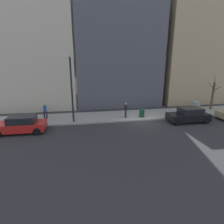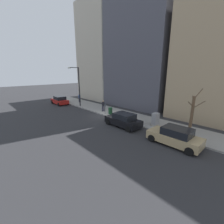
{
  "view_description": "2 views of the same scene",
  "coord_description": "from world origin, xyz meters",
  "px_view_note": "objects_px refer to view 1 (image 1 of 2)",
  "views": [
    {
      "loc": [
        -16.82,
        6.3,
        5.97
      ],
      "look_at": [
        1.16,
        3.06,
        0.83
      ],
      "focal_mm": 28.0,
      "sensor_mm": 36.0,
      "label": 1
    },
    {
      "loc": [
        -12.72,
        -15.3,
        5.84
      ],
      "look_at": [
        -0.16,
        -1.76,
        0.91
      ],
      "focal_mm": 24.0,
      "sensor_mm": 36.0,
      "label": 2
    }
  ],
  "objects_px": {
    "trash_bin": "(142,113)",
    "office_block_center": "(113,7)",
    "parked_car_red": "(21,125)",
    "pedestrian_near_meter": "(126,109)",
    "parked_car_black": "(189,115)",
    "parking_meter": "(139,111)",
    "bare_tree": "(213,95)",
    "utility_box": "(196,107)",
    "streetlamp": "(71,84)",
    "office_tower_left": "(189,44)",
    "office_tower_right": "(40,33)",
    "pedestrian_midblock": "(45,110)"
  },
  "relations": [
    {
      "from": "pedestrian_midblock",
      "to": "office_block_center",
      "type": "height_order",
      "value": "office_block_center"
    },
    {
      "from": "office_tower_right",
      "to": "pedestrian_near_meter",
      "type": "bearing_deg",
      "value": -132.64
    },
    {
      "from": "office_tower_right",
      "to": "bare_tree",
      "type": "bearing_deg",
      "value": -109.23
    },
    {
      "from": "bare_tree",
      "to": "office_tower_left",
      "type": "height_order",
      "value": "office_tower_left"
    },
    {
      "from": "trash_bin",
      "to": "office_block_center",
      "type": "xyz_separation_m",
      "value": [
        10.54,
        1.29,
        13.3
      ]
    },
    {
      "from": "parking_meter",
      "to": "bare_tree",
      "type": "xyz_separation_m",
      "value": [
        2.16,
        -10.59,
        1.05
      ]
    },
    {
      "from": "trash_bin",
      "to": "office_block_center",
      "type": "bearing_deg",
      "value": 6.95
    },
    {
      "from": "parking_meter",
      "to": "trash_bin",
      "type": "xyz_separation_m",
      "value": [
        0.45,
        -0.56,
        -0.38
      ]
    },
    {
      "from": "parking_meter",
      "to": "office_block_center",
      "type": "bearing_deg",
      "value": 3.79
    },
    {
      "from": "trash_bin",
      "to": "office_tower_left",
      "type": "distance_m",
      "value": 18.37
    },
    {
      "from": "streetlamp",
      "to": "office_tower_left",
      "type": "relative_size",
      "value": 0.36
    },
    {
      "from": "streetlamp",
      "to": "office_tower_left",
      "type": "xyz_separation_m",
      "value": [
        11.69,
        -19.41,
        5.03
      ]
    },
    {
      "from": "office_block_center",
      "to": "parked_car_black",
      "type": "bearing_deg",
      "value": -155.78
    },
    {
      "from": "parked_car_red",
      "to": "streetlamp",
      "type": "distance_m",
      "value": 5.72
    },
    {
      "from": "parking_meter",
      "to": "office_tower_left",
      "type": "height_order",
      "value": "office_tower_left"
    },
    {
      "from": "parked_car_black",
      "to": "parking_meter",
      "type": "distance_m",
      "value": 5.18
    },
    {
      "from": "parked_car_black",
      "to": "pedestrian_near_meter",
      "type": "height_order",
      "value": "pedestrian_near_meter"
    },
    {
      "from": "parking_meter",
      "to": "bare_tree",
      "type": "distance_m",
      "value": 10.86
    },
    {
      "from": "parking_meter",
      "to": "parked_car_red",
      "type": "bearing_deg",
      "value": 97.91
    },
    {
      "from": "office_block_center",
      "to": "office_tower_right",
      "type": "relative_size",
      "value": 1.41
    },
    {
      "from": "parked_car_black",
      "to": "pedestrian_midblock",
      "type": "distance_m",
      "value": 15.21
    },
    {
      "from": "trash_bin",
      "to": "pedestrian_near_meter",
      "type": "xyz_separation_m",
      "value": [
        0.2,
        1.81,
        0.49
      ]
    },
    {
      "from": "trash_bin",
      "to": "office_block_center",
      "type": "relative_size",
      "value": 0.03
    },
    {
      "from": "pedestrian_midblock",
      "to": "office_tower_right",
      "type": "bearing_deg",
      "value": 77.75
    },
    {
      "from": "parked_car_red",
      "to": "office_tower_right",
      "type": "height_order",
      "value": "office_tower_right"
    },
    {
      "from": "utility_box",
      "to": "parking_meter",
      "type": "bearing_deg",
      "value": 96.53
    },
    {
      "from": "trash_bin",
      "to": "office_tower_left",
      "type": "xyz_separation_m",
      "value": [
        11.07,
        -11.98,
        8.45
      ]
    },
    {
      "from": "office_tower_left",
      "to": "parking_meter",
      "type": "bearing_deg",
      "value": 132.56
    },
    {
      "from": "parked_car_red",
      "to": "parked_car_black",
      "type": "bearing_deg",
      "value": -89.03
    },
    {
      "from": "trash_bin",
      "to": "utility_box",
      "type": "bearing_deg",
      "value": -86.67
    },
    {
      "from": "parked_car_red",
      "to": "bare_tree",
      "type": "distance_m",
      "value": 22.28
    },
    {
      "from": "utility_box",
      "to": "office_tower_left",
      "type": "distance_m",
      "value": 14.4
    },
    {
      "from": "trash_bin",
      "to": "office_tower_right",
      "type": "height_order",
      "value": "office_tower_right"
    },
    {
      "from": "parked_car_red",
      "to": "trash_bin",
      "type": "height_order",
      "value": "parked_car_red"
    },
    {
      "from": "pedestrian_near_meter",
      "to": "utility_box",
      "type": "bearing_deg",
      "value": -61.98
    },
    {
      "from": "bare_tree",
      "to": "office_tower_right",
      "type": "xyz_separation_m",
      "value": [
        7.57,
        21.7,
        7.84
      ]
    },
    {
      "from": "utility_box",
      "to": "bare_tree",
      "type": "relative_size",
      "value": 0.34
    },
    {
      "from": "utility_box",
      "to": "bare_tree",
      "type": "distance_m",
      "value": 3.62
    },
    {
      "from": "pedestrian_near_meter",
      "to": "office_tower_left",
      "type": "xyz_separation_m",
      "value": [
        10.87,
        -13.79,
        7.96
      ]
    },
    {
      "from": "parked_car_red",
      "to": "utility_box",
      "type": "xyz_separation_m",
      "value": [
        2.43,
        -18.76,
        0.11
      ]
    },
    {
      "from": "streetlamp",
      "to": "trash_bin",
      "type": "distance_m",
      "value": 8.19
    },
    {
      "from": "parked_car_red",
      "to": "pedestrian_near_meter",
      "type": "xyz_separation_m",
      "value": [
        2.22,
        -10.09,
        0.35
      ]
    },
    {
      "from": "parking_meter",
      "to": "trash_bin",
      "type": "relative_size",
      "value": 1.5
    },
    {
      "from": "trash_bin",
      "to": "office_tower_left",
      "type": "bearing_deg",
      "value": -47.28
    },
    {
      "from": "parked_car_black",
      "to": "office_tower_right",
      "type": "distance_m",
      "value": 21.64
    },
    {
      "from": "trash_bin",
      "to": "office_tower_right",
      "type": "relative_size",
      "value": 0.05
    },
    {
      "from": "bare_tree",
      "to": "trash_bin",
      "type": "bearing_deg",
      "value": 99.66
    },
    {
      "from": "bare_tree",
      "to": "office_block_center",
      "type": "relative_size",
      "value": 0.15
    },
    {
      "from": "parked_car_red",
      "to": "parking_meter",
      "type": "height_order",
      "value": "parked_car_red"
    },
    {
      "from": "parked_car_red",
      "to": "pedestrian_near_meter",
      "type": "bearing_deg",
      "value": -76.59
    }
  ]
}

